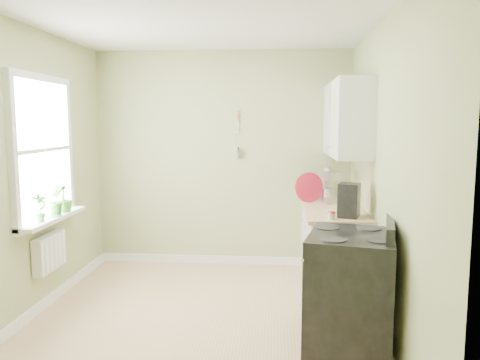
# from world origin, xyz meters

# --- Properties ---
(floor) EXTENTS (3.20, 3.60, 0.02)m
(floor) POSITION_xyz_m (0.00, 0.00, -0.01)
(floor) COLOR tan
(floor) RESTS_ON ground
(ceiling) EXTENTS (3.20, 3.60, 0.02)m
(ceiling) POSITION_xyz_m (0.00, 0.00, 2.71)
(ceiling) COLOR white
(ceiling) RESTS_ON wall_back
(wall_back) EXTENTS (3.20, 0.02, 2.70)m
(wall_back) POSITION_xyz_m (0.00, 1.81, 1.35)
(wall_back) COLOR tan
(wall_back) RESTS_ON floor
(wall_left) EXTENTS (0.02, 3.60, 2.70)m
(wall_left) POSITION_xyz_m (-1.61, 0.00, 1.35)
(wall_left) COLOR tan
(wall_left) RESTS_ON floor
(wall_right) EXTENTS (0.02, 3.60, 2.70)m
(wall_right) POSITION_xyz_m (1.61, 0.00, 1.35)
(wall_right) COLOR tan
(wall_right) RESTS_ON floor
(base_cabinets) EXTENTS (0.60, 1.60, 0.87)m
(base_cabinets) POSITION_xyz_m (1.30, 1.00, 0.43)
(base_cabinets) COLOR white
(base_cabinets) RESTS_ON floor
(countertop) EXTENTS (0.64, 1.60, 0.04)m
(countertop) POSITION_xyz_m (1.29, 1.00, 0.89)
(countertop) COLOR #DDB787
(countertop) RESTS_ON base_cabinets
(upper_cabinets) EXTENTS (0.35, 1.40, 0.80)m
(upper_cabinets) POSITION_xyz_m (1.43, 1.10, 1.85)
(upper_cabinets) COLOR white
(upper_cabinets) RESTS_ON wall_right
(window) EXTENTS (0.06, 1.14, 1.44)m
(window) POSITION_xyz_m (-1.58, 0.30, 1.55)
(window) COLOR white
(window) RESTS_ON wall_left
(window_sill) EXTENTS (0.18, 1.14, 0.04)m
(window_sill) POSITION_xyz_m (-1.51, 0.30, 0.88)
(window_sill) COLOR white
(window_sill) RESTS_ON wall_left
(radiator) EXTENTS (0.12, 0.50, 0.35)m
(radiator) POSITION_xyz_m (-1.54, 0.25, 0.55)
(radiator) COLOR white
(radiator) RESTS_ON wall_left
(wall_utensils) EXTENTS (0.02, 0.14, 0.58)m
(wall_utensils) POSITION_xyz_m (0.20, 1.78, 1.56)
(wall_utensils) COLOR #DDB787
(wall_utensils) RESTS_ON wall_back
(stove) EXTENTS (0.83, 0.89, 1.06)m
(stove) POSITION_xyz_m (1.28, -0.38, 0.48)
(stove) COLOR black
(stove) RESTS_ON floor
(stand_mixer) EXTENTS (0.28, 0.36, 0.40)m
(stand_mixer) POSITION_xyz_m (1.27, 1.28, 1.08)
(stand_mixer) COLOR #B2B2B7
(stand_mixer) RESTS_ON countertop
(kettle) EXTENTS (0.18, 0.11, 0.18)m
(kettle) POSITION_xyz_m (1.09, 1.72, 1.00)
(kettle) COLOR silver
(kettle) RESTS_ON countertop
(coffee_maker) EXTENTS (0.24, 0.25, 0.33)m
(coffee_maker) POSITION_xyz_m (1.37, 0.43, 1.06)
(coffee_maker) COLOR black
(coffee_maker) RESTS_ON countertop
(red_tray) EXTENTS (0.34, 0.18, 0.34)m
(red_tray) POSITION_xyz_m (1.05, 1.24, 1.08)
(red_tray) COLOR #A71630
(red_tray) RESTS_ON countertop
(jar) EXTENTS (0.07, 0.07, 0.08)m
(jar) POSITION_xyz_m (1.20, 0.30, 0.95)
(jar) COLOR #ACA888
(jar) RESTS_ON countertop
(plant_a) EXTENTS (0.15, 0.17, 0.27)m
(plant_a) POSITION_xyz_m (-1.50, 0.04, 1.04)
(plant_a) COLOR #306A21
(plant_a) RESTS_ON window_sill
(plant_b) EXTENTS (0.21, 0.21, 0.30)m
(plant_b) POSITION_xyz_m (-1.50, 0.35, 1.05)
(plant_b) COLOR #306A21
(plant_b) RESTS_ON window_sill
(plant_c) EXTENTS (0.19, 0.19, 0.29)m
(plant_c) POSITION_xyz_m (-1.50, 0.54, 1.05)
(plant_c) COLOR #306A21
(plant_c) RESTS_ON window_sill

